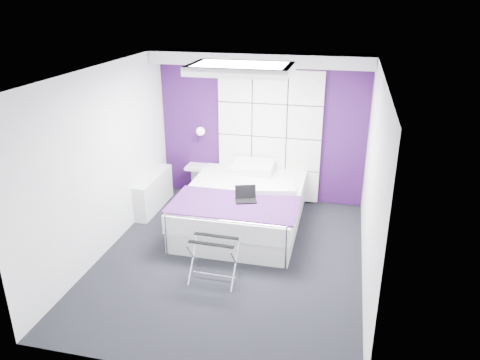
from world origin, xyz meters
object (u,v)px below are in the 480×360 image
object	(u,v)px
radiator	(154,192)
laptop	(247,197)
luggage_rack	(214,260)
bed	(243,206)
wall_lamp	(201,131)
nightstand	(199,167)

from	to	relation	value
radiator	laptop	bearing A→B (deg)	-21.03
luggage_rack	bed	bearing A→B (deg)	91.22
bed	laptop	world-z (taller)	laptop
radiator	bed	bearing A→B (deg)	-9.61
radiator	wall_lamp	bearing A→B (deg)	49.90
wall_lamp	nightstand	bearing A→B (deg)	-140.46
nightstand	luggage_rack	xyz separation A→B (m)	(1.02, -2.57, -0.26)
wall_lamp	nightstand	distance (m)	0.67
bed	luggage_rack	size ratio (longest dim) A/B	3.79
wall_lamp	laptop	world-z (taller)	wall_lamp
radiator	bed	xyz separation A→B (m)	(1.63, -0.28, 0.03)
nightstand	laptop	size ratio (longest dim) A/B	1.47
luggage_rack	wall_lamp	bearing A→B (deg)	112.32
bed	wall_lamp	bearing A→B (deg)	133.67
wall_lamp	radiator	world-z (taller)	wall_lamp
radiator	laptop	distance (m)	1.94
radiator	bed	size ratio (longest dim) A/B	0.53
bed	nightstand	world-z (taller)	bed
radiator	bed	distance (m)	1.65
luggage_rack	laptop	xyz separation A→B (m)	(0.17, 1.16, 0.40)
radiator	bed	world-z (taller)	bed
laptop	luggage_rack	bearing A→B (deg)	-116.66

